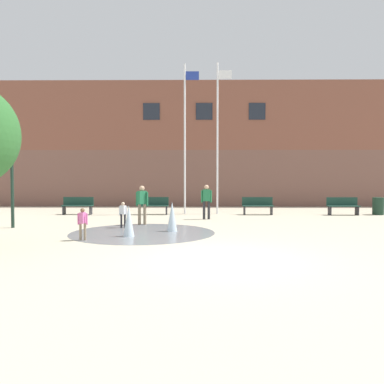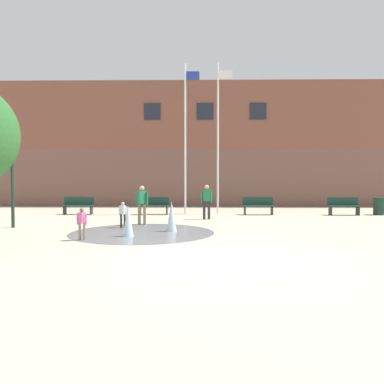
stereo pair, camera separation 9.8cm
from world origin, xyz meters
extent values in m
plane|color=#BCB299|center=(0.00, 0.00, 0.00)|extent=(100.00, 100.00, 0.00)
cube|color=brown|center=(0.00, 19.25, 1.89)|extent=(36.00, 6.00, 3.78)
cube|color=brown|center=(0.00, 19.25, 6.09)|extent=(36.00, 6.00, 4.62)
cube|color=#1E232D|center=(-3.50, 16.23, 6.32)|extent=(1.10, 0.06, 1.10)
cube|color=#1E232D|center=(0.00, 16.23, 6.32)|extent=(1.10, 0.06, 1.10)
cube|color=#1E232D|center=(3.50, 16.23, 6.32)|extent=(1.10, 0.06, 1.10)
cylinder|color=gray|center=(-2.40, 4.22, 0.00)|extent=(5.01, 5.01, 0.01)
cone|color=silver|center=(-2.73, 3.35, 0.51)|extent=(0.36, 0.36, 1.02)
cone|color=silver|center=(-1.40, 4.56, 0.53)|extent=(0.37, 0.37, 1.06)
cube|color=#28282D|center=(-7.44, 10.69, 0.22)|extent=(0.06, 0.40, 0.44)
cube|color=#28282D|center=(-6.04, 10.69, 0.22)|extent=(0.06, 0.40, 0.44)
cube|color=#19382D|center=(-6.74, 10.69, 0.47)|extent=(1.60, 0.44, 0.05)
cube|color=#19382D|center=(-6.74, 10.89, 0.70)|extent=(1.60, 0.04, 0.42)
cube|color=#28282D|center=(-3.48, 10.68, 0.22)|extent=(0.06, 0.40, 0.44)
cube|color=#28282D|center=(-2.08, 10.68, 0.22)|extent=(0.06, 0.40, 0.44)
cube|color=#19382D|center=(-2.78, 10.68, 0.47)|extent=(1.60, 0.44, 0.05)
cube|color=#19382D|center=(-2.78, 10.88, 0.70)|extent=(1.60, 0.04, 0.42)
cube|color=#28282D|center=(1.97, 10.66, 0.22)|extent=(0.06, 0.40, 0.44)
cube|color=#28282D|center=(3.37, 10.66, 0.22)|extent=(0.06, 0.40, 0.44)
cube|color=#19382D|center=(2.67, 10.66, 0.47)|extent=(1.60, 0.44, 0.05)
cube|color=#19382D|center=(2.67, 10.86, 0.70)|extent=(1.60, 0.04, 0.42)
cube|color=#28282D|center=(6.33, 10.52, 0.22)|extent=(0.06, 0.40, 0.44)
cube|color=#28282D|center=(7.73, 10.52, 0.22)|extent=(0.06, 0.40, 0.44)
cube|color=#19382D|center=(7.03, 10.52, 0.47)|extent=(1.60, 0.44, 0.05)
cube|color=#19382D|center=(7.03, 10.72, 0.70)|extent=(1.60, 0.04, 0.42)
cylinder|color=#89755B|center=(-4.07, 2.58, 0.26)|extent=(0.07, 0.07, 0.52)
cylinder|color=#89755B|center=(-3.93, 2.58, 0.26)|extent=(0.07, 0.07, 0.52)
cube|color=pink|center=(-4.00, 2.58, 0.69)|extent=(0.16, 0.23, 0.33)
sphere|color=brown|center=(-4.00, 2.58, 0.92)|extent=(0.13, 0.13, 0.13)
cylinder|color=pink|center=(-4.13, 2.58, 0.65)|extent=(0.05, 0.05, 0.34)
cylinder|color=pink|center=(-3.87, 2.58, 0.65)|extent=(0.05, 0.05, 0.34)
cylinder|color=#28282D|center=(-3.40, 5.48, 0.26)|extent=(0.07, 0.07, 0.52)
cylinder|color=#28282D|center=(-3.26, 5.48, 0.26)|extent=(0.07, 0.07, 0.52)
cube|color=white|center=(-3.33, 5.48, 0.69)|extent=(0.24, 0.22, 0.33)
sphere|color=beige|center=(-3.33, 5.48, 0.92)|extent=(0.13, 0.13, 0.13)
cylinder|color=white|center=(-3.46, 5.48, 0.65)|extent=(0.05, 0.05, 0.34)
cylinder|color=white|center=(-3.20, 5.48, 0.65)|extent=(0.05, 0.05, 0.34)
cylinder|color=#28282D|center=(-0.17, 8.50, 0.42)|extent=(0.12, 0.12, 0.84)
cylinder|color=#28282D|center=(0.05, 8.50, 0.42)|extent=(0.12, 0.12, 0.84)
cube|color=#237547|center=(-0.06, 8.50, 1.11)|extent=(0.36, 0.23, 0.54)
sphere|color=tan|center=(-0.06, 8.50, 1.48)|extent=(0.21, 0.21, 0.21)
cylinder|color=#237547|center=(-0.27, 8.50, 1.05)|extent=(0.08, 0.08, 0.55)
cylinder|color=#237547|center=(0.15, 8.50, 1.05)|extent=(0.08, 0.08, 0.55)
cylinder|color=#89755B|center=(-2.85, 6.43, 0.42)|extent=(0.12, 0.12, 0.84)
cylinder|color=#89755B|center=(-2.63, 6.43, 0.42)|extent=(0.12, 0.12, 0.84)
cube|color=#237547|center=(-2.74, 6.43, 1.11)|extent=(0.39, 0.37, 0.54)
sphere|color=tan|center=(-2.74, 6.43, 1.48)|extent=(0.21, 0.21, 0.21)
cylinder|color=#237547|center=(-2.95, 6.43, 1.05)|extent=(0.08, 0.08, 0.55)
cylinder|color=#237547|center=(-2.53, 6.43, 1.05)|extent=(0.08, 0.08, 0.55)
cylinder|color=silver|center=(-1.14, 11.24, 3.97)|extent=(0.10, 0.10, 7.94)
cube|color=#233893|center=(-0.74, 11.24, 7.31)|extent=(0.70, 0.02, 0.45)
cylinder|color=silver|center=(0.59, 11.24, 4.00)|extent=(0.10, 0.10, 7.99)
cube|color=silver|center=(0.99, 11.24, 7.37)|extent=(0.70, 0.02, 0.45)
cylinder|color=#192D23|center=(-7.55, 5.45, 1.84)|extent=(0.12, 0.12, 3.68)
sphere|color=white|center=(-7.55, 5.45, 3.84)|extent=(0.32, 0.32, 0.32)
cylinder|color=#193323|center=(8.91, 10.74, 0.45)|extent=(0.56, 0.56, 0.90)
camera|label=1|loc=(-0.56, -8.70, 1.89)|focal=35.00mm
camera|label=2|loc=(-0.46, -8.70, 1.89)|focal=35.00mm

